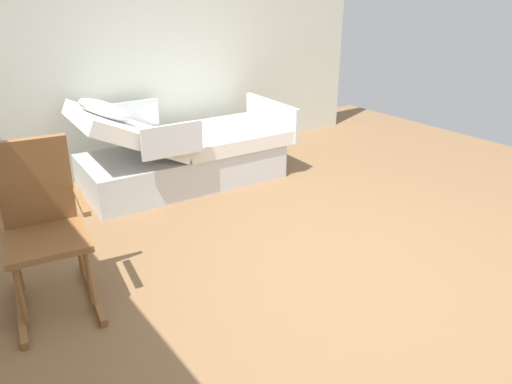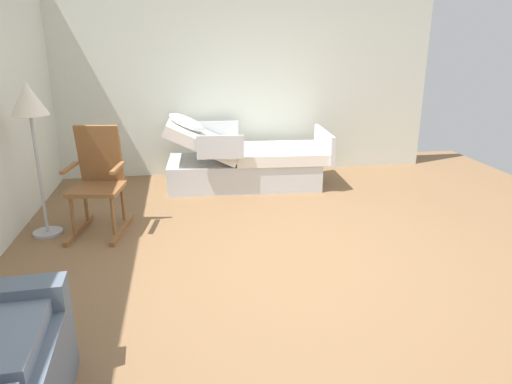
# 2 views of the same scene
# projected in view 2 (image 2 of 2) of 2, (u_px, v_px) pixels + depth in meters

# --- Properties ---
(ground_plane) EXTENTS (7.41, 7.41, 0.00)m
(ground_plane) POSITION_uv_depth(u_px,v_px,m) (294.00, 261.00, 4.07)
(ground_plane) COLOR olive
(side_wall) EXTENTS (0.10, 5.32, 2.70)m
(side_wall) POSITION_uv_depth(u_px,v_px,m) (245.00, 76.00, 6.48)
(side_wall) COLOR silver
(side_wall) RESTS_ON ground
(hospital_bed) EXTENTS (1.09, 2.13, 1.01)m
(hospital_bed) POSITION_uv_depth(u_px,v_px,m) (243.00, 163.00, 6.11)
(hospital_bed) COLOR silver
(hospital_bed) RESTS_ON ground
(rocking_chair) EXTENTS (0.82, 0.58, 1.05)m
(rocking_chair) POSITION_uv_depth(u_px,v_px,m) (98.00, 181.00, 4.62)
(rocking_chair) COLOR brown
(rocking_chair) RESTS_ON ground
(floor_lamp) EXTENTS (0.34, 0.34, 1.48)m
(floor_lamp) POSITION_uv_depth(u_px,v_px,m) (30.00, 110.00, 4.26)
(floor_lamp) COLOR #B2B5BA
(floor_lamp) RESTS_ON ground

